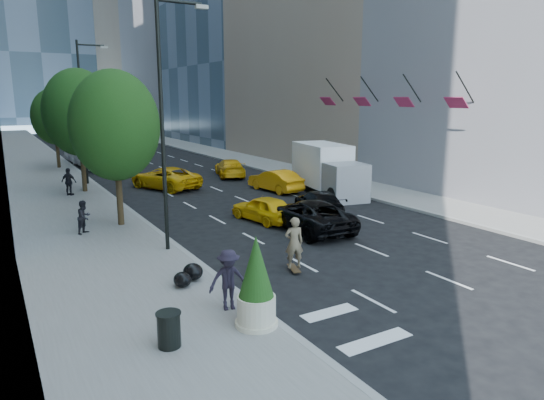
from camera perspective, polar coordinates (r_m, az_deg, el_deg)
ground at (r=20.29m, az=9.47°, el=-6.24°), size 160.00×160.00×0.00m
sidewalk_left at (r=45.28m, az=-25.69°, el=2.92°), size 6.00×120.00×0.15m
sidewalk_right at (r=50.43m, az=-3.66°, el=4.89°), size 4.00×120.00×0.15m
tower_right_far at (r=119.34m, az=-14.10°, el=20.68°), size 20.00×24.00×50.00m
lamp_near at (r=19.71m, az=-12.39°, el=10.33°), size 2.13×0.22×10.00m
lamp_far at (r=37.23m, az=-21.22°, el=10.46°), size 2.13×0.22×10.00m
tree_near at (r=24.33m, az=-18.01°, el=8.30°), size 4.20×4.20×7.46m
tree_mid at (r=34.14m, az=-21.78°, el=9.52°), size 4.50×4.50×7.99m
tree_far at (r=47.04m, az=-24.21°, el=8.93°), size 3.90×3.90×6.92m
traffic_signal at (r=55.09m, az=-24.31°, el=8.81°), size 2.48×0.53×5.20m
facade_flags at (r=33.83m, az=12.99°, el=11.52°), size 1.85×13.30×2.05m
skateboarder at (r=17.79m, az=2.60°, el=-5.45°), size 0.80×0.64×1.92m
black_sedan_lincoln at (r=23.33m, az=4.40°, el=-1.77°), size 2.84×5.56×1.50m
black_sedan_mercedes at (r=26.55m, az=5.56°, el=-0.31°), size 3.20×4.91×1.32m
taxi_a at (r=24.98m, az=-0.96°, el=-1.00°), size 2.30×4.19×1.35m
taxi_b at (r=33.06m, az=0.40°, el=2.31°), size 2.10×4.61×1.46m
taxi_c at (r=34.79m, az=-12.46°, el=2.57°), size 4.43×6.05×1.53m
taxi_d at (r=39.36m, az=-4.99°, el=3.80°), size 3.33×5.26×1.42m
city_bus at (r=47.89m, az=-20.33°, el=5.57°), size 3.63×11.29×3.09m
box_truck at (r=32.15m, az=6.56°, el=3.62°), size 3.65×7.13×3.25m
pedestrian_a at (r=23.78m, az=-21.22°, el=-1.88°), size 0.95×0.94×1.55m
pedestrian_b at (r=33.40m, az=-22.78°, el=1.99°), size 1.04×1.03×1.76m
pedestrian_c at (r=14.42m, az=-5.12°, el=-9.32°), size 1.30×0.92×1.83m
trash_can at (r=12.80m, az=-12.02°, el=-14.76°), size 0.58×0.58×0.87m
planter_shrub at (r=13.28m, az=-1.87°, el=-9.77°), size 1.07×1.07×2.56m
garbage_bags at (r=16.77m, az=-9.76°, el=-8.66°), size 1.17×1.12×0.58m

